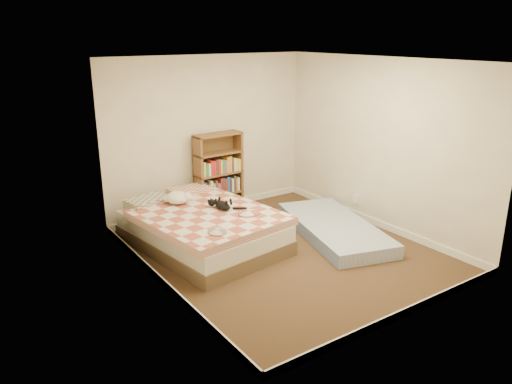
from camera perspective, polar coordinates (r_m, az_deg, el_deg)
room at (r=6.37m, az=3.38°, el=3.03°), size 3.51×4.01×2.51m
bed at (r=6.91m, az=-6.26°, el=-4.04°), size 1.81×2.34×0.58m
bookshelf at (r=8.06m, az=-4.34°, el=1.05°), size 0.80×0.29×1.31m
floor_mattress at (r=7.36m, az=8.93°, el=-4.14°), size 1.47×2.27×0.19m
black_cat at (r=6.82m, az=-3.94°, el=-1.46°), size 0.28×0.56×0.13m
white_dog at (r=7.09m, az=-8.87°, el=-0.64°), size 0.35×0.35×0.17m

